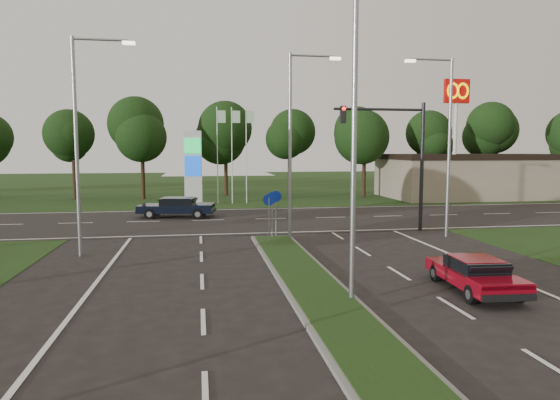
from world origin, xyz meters
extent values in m
cube|color=#1B3311|center=(0.00, 55.00, 0.00)|extent=(160.00, 50.00, 0.02)
cube|color=black|center=(0.00, 24.00, 0.00)|extent=(160.00, 12.00, 0.02)
cube|color=slate|center=(0.00, 4.00, 0.06)|extent=(2.00, 26.00, 0.12)
cube|color=gray|center=(22.00, 36.00, 2.00)|extent=(16.00, 9.00, 4.00)
cylinder|color=gray|center=(0.80, 6.00, 4.50)|extent=(0.16, 0.16, 9.00)
cylinder|color=gray|center=(0.80, 16.00, 4.50)|extent=(0.16, 0.16, 9.00)
cylinder|color=gray|center=(1.90, 16.00, 8.90)|extent=(2.20, 0.10, 0.10)
cube|color=#FFF2CC|center=(3.00, 16.00, 8.80)|extent=(0.50, 0.22, 0.12)
cylinder|color=gray|center=(-8.50, 14.00, 4.50)|extent=(0.16, 0.16, 9.00)
cylinder|color=gray|center=(-7.40, 14.00, 8.90)|extent=(2.20, 0.10, 0.10)
cube|color=#FFF2CC|center=(-6.30, 14.00, 8.80)|extent=(0.50, 0.22, 0.12)
cylinder|color=gray|center=(9.00, 16.00, 4.50)|extent=(0.16, 0.16, 9.00)
cylinder|color=gray|center=(7.90, 16.00, 8.90)|extent=(2.20, 0.10, 0.10)
cube|color=#FFF2CC|center=(6.80, 16.00, 8.80)|extent=(0.50, 0.22, 0.12)
cylinder|color=black|center=(8.50, 18.00, 3.50)|extent=(0.20, 0.20, 7.00)
cylinder|color=black|center=(6.00, 18.00, 6.60)|extent=(5.00, 0.14, 0.14)
cube|color=black|center=(4.00, 18.00, 6.30)|extent=(0.28, 0.28, 0.90)
sphere|color=#FF190C|center=(4.00, 17.82, 6.60)|extent=(0.20, 0.20, 0.20)
cylinder|color=gray|center=(-0.30, 15.50, 1.10)|extent=(0.06, 0.06, 2.20)
cylinder|color=#0C26A5|center=(-0.30, 15.50, 2.10)|extent=(0.56, 0.04, 0.56)
cylinder|color=gray|center=(0.00, 16.50, 1.10)|extent=(0.06, 0.06, 2.20)
cylinder|color=#0C26A5|center=(0.00, 16.50, 2.10)|extent=(0.56, 0.04, 0.56)
cylinder|color=gray|center=(0.30, 17.20, 1.10)|extent=(0.06, 0.06, 2.20)
cylinder|color=#0C26A5|center=(0.30, 17.20, 2.10)|extent=(0.56, 0.04, 0.56)
cube|color=silver|center=(-4.00, 33.00, 3.00)|extent=(1.40, 0.30, 6.00)
cube|color=#0CA53F|center=(-4.00, 32.82, 4.80)|extent=(1.30, 0.08, 1.20)
cube|color=#0C3FBF|center=(-4.00, 32.82, 3.20)|extent=(1.30, 0.08, 1.60)
cylinder|color=silver|center=(-2.00, 34.00, 4.00)|extent=(0.08, 0.08, 8.00)
cube|color=#B2D8B2|center=(-1.65, 34.00, 7.20)|extent=(0.70, 0.02, 1.00)
cylinder|color=silver|center=(-0.80, 34.00, 4.00)|extent=(0.08, 0.08, 8.00)
cube|color=#B2D8B2|center=(-0.45, 34.00, 7.20)|extent=(0.70, 0.02, 1.00)
cylinder|color=silver|center=(0.40, 34.00, 4.00)|extent=(0.08, 0.08, 8.00)
cube|color=#B2D8B2|center=(0.75, 34.00, 7.20)|extent=(0.70, 0.02, 1.00)
cylinder|color=silver|center=(18.00, 32.00, 5.00)|extent=(0.30, 0.30, 10.00)
cube|color=#BF0C07|center=(18.00, 32.00, 9.40)|extent=(2.20, 0.35, 2.00)
torus|color=#FFC600|center=(17.55, 31.78, 9.40)|extent=(1.06, 0.16, 1.06)
torus|color=#FFC600|center=(18.45, 31.78, 9.40)|extent=(1.06, 0.16, 1.06)
cylinder|color=black|center=(0.00, 40.00, 2.20)|extent=(0.36, 0.36, 4.40)
sphere|color=black|center=(0.00, 40.00, 6.50)|extent=(6.00, 6.00, 6.00)
sphere|color=black|center=(0.30, 39.80, 7.50)|extent=(4.80, 4.80, 4.80)
cube|color=maroon|center=(4.95, 6.49, 0.49)|extent=(1.87, 4.04, 0.40)
cube|color=black|center=(4.94, 6.41, 0.88)|extent=(1.48, 1.82, 0.38)
cube|color=maroon|center=(4.94, 6.41, 1.07)|extent=(1.38, 1.50, 0.04)
cylinder|color=black|center=(4.31, 7.80, 0.28)|extent=(0.22, 0.57, 0.56)
cylinder|color=black|center=(5.76, 7.71, 0.28)|extent=(0.22, 0.57, 0.56)
cylinder|color=black|center=(4.14, 5.28, 0.28)|extent=(0.22, 0.57, 0.56)
cylinder|color=black|center=(5.59, 5.19, 0.28)|extent=(0.22, 0.57, 0.56)
cube|color=black|center=(-5.03, 25.72, 0.61)|extent=(5.11, 2.77, 0.50)
cube|color=black|center=(-4.94, 25.71, 1.08)|extent=(2.39, 2.02, 0.46)
cube|color=black|center=(-4.94, 25.71, 1.31)|extent=(1.99, 1.86, 0.04)
cylinder|color=black|center=(-6.71, 25.08, 0.34)|extent=(0.71, 0.33, 0.68)
cylinder|color=black|center=(-6.41, 26.88, 0.34)|extent=(0.71, 0.33, 0.68)
cylinder|color=black|center=(-3.65, 24.56, 0.34)|extent=(0.71, 0.33, 0.68)
cylinder|color=black|center=(-3.35, 26.36, 0.34)|extent=(0.71, 0.33, 0.68)
camera|label=1|loc=(-3.55, -7.67, 4.41)|focal=32.00mm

